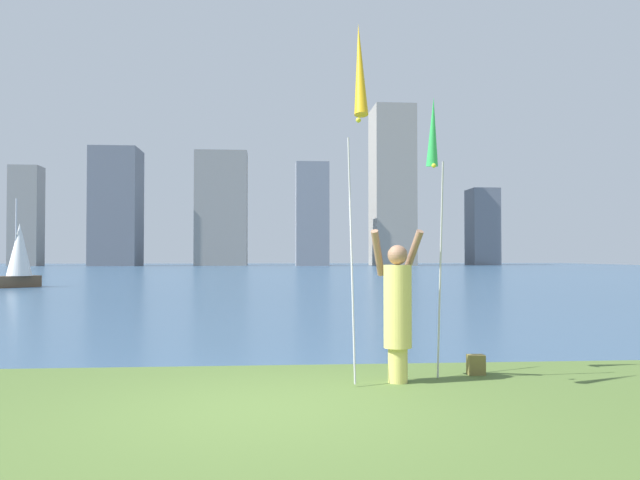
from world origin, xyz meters
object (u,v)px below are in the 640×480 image
(person, at_px, (397,307))
(bag, at_px, (476,365))
(kite_flag_left, at_px, (359,81))
(kite_flag_right, at_px, (433,141))
(sailboat_4, at_px, (19,255))

(person, distance_m, bag, 1.47)
(person, distance_m, kite_flag_left, 2.81)
(kite_flag_left, bearing_deg, kite_flag_right, 42.26)
(kite_flag_right, relative_size, bag, 13.93)
(person, relative_size, sailboat_4, 0.44)
(kite_flag_left, xyz_separation_m, sailboat_4, (-13.32, 25.91, -2.00))
(person, distance_m, kite_flag_right, 2.29)
(bag, distance_m, sailboat_4, 29.08)
(bag, bearing_deg, kite_flag_left, -148.11)
(person, xyz_separation_m, kite_flag_right, (0.57, 0.40, 2.18))
(kite_flag_right, bearing_deg, kite_flag_left, -137.74)
(person, bearing_deg, sailboat_4, 99.24)
(kite_flag_right, height_order, sailboat_4, sailboat_4)
(sailboat_4, bearing_deg, kite_flag_right, -59.82)
(kite_flag_right, distance_m, sailboat_4, 28.81)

